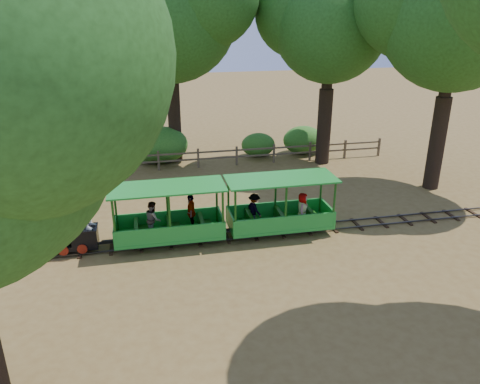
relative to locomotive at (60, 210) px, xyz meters
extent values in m
plane|color=olive|center=(6.47, -0.06, -1.55)|extent=(90.00, 90.00, 0.00)
cube|color=#3F3D3A|center=(6.47, -0.36, -1.47)|extent=(22.00, 0.05, 0.05)
cube|color=#3F3D3A|center=(6.47, 0.24, -1.47)|extent=(22.00, 0.05, 0.05)
cube|color=#382314|center=(6.47, -0.06, -1.52)|extent=(0.12, 1.00, 0.05)
cube|color=#382314|center=(1.47, -0.06, -1.52)|extent=(0.12, 1.00, 0.05)
cube|color=#382314|center=(11.47, -0.06, -1.52)|extent=(0.12, 1.00, 0.05)
cube|color=black|center=(0.08, -0.06, -1.28)|extent=(2.00, 0.64, 0.16)
cylinder|color=black|center=(-0.24, -0.06, -0.94)|extent=(1.28, 0.51, 0.51)
cylinder|color=black|center=(-0.74, -0.06, -0.49)|extent=(0.15, 0.15, 0.40)
sphere|color=#AE7329|center=(-0.20, -0.06, -0.67)|extent=(0.24, 0.24, 0.24)
cylinder|color=#AE7329|center=(-0.42, -0.06, -0.65)|extent=(0.09, 0.09, 0.09)
cube|color=black|center=(0.67, -0.06, -0.95)|extent=(0.82, 0.64, 0.50)
cube|color=black|center=(0.67, -0.06, -0.68)|extent=(0.87, 0.69, 0.04)
cone|color=black|center=(-1.02, -0.06, -1.30)|extent=(0.41, 0.58, 0.58)
cylinder|color=#AE7329|center=(-0.91, -0.06, -0.85)|extent=(0.09, 0.13, 0.13)
cylinder|color=maroon|center=(-0.61, -0.39, -1.28)|extent=(0.33, 0.05, 0.33)
cylinder|color=maroon|center=(-0.61, 0.26, -1.28)|extent=(0.33, 0.05, 0.33)
cylinder|color=maroon|center=(-0.01, -0.39, -1.28)|extent=(0.33, 0.05, 0.33)
cylinder|color=maroon|center=(-0.01, 0.26, -1.28)|extent=(0.33, 0.05, 0.33)
cylinder|color=maroon|center=(0.58, -0.39, -1.28)|extent=(0.33, 0.05, 0.33)
cylinder|color=maroon|center=(0.58, 0.26, -1.28)|extent=(0.33, 0.05, 0.33)
sphere|color=white|center=(-0.65, -0.01, 0.03)|extent=(0.82, 0.82, 0.82)
sphere|color=white|center=(-0.29, 0.04, 0.35)|extent=(1.09, 1.09, 1.09)
sphere|color=white|center=(0.35, 0.09, 0.62)|extent=(0.91, 0.91, 0.91)
imported|color=silver|center=(0.90, -0.07, 0.26)|extent=(0.56, 0.74, 1.85)
cube|color=green|center=(3.47, -0.06, -1.21)|extent=(3.71, 1.42, 0.11)
cube|color=#175212|center=(3.47, -0.06, -1.34)|extent=(3.34, 0.55, 0.15)
cube|color=green|center=(3.47, -0.73, -0.88)|extent=(3.71, 0.07, 0.55)
cube|color=green|center=(3.47, 0.60, -0.88)|extent=(3.71, 0.07, 0.55)
cube|color=green|center=(3.47, -0.06, 0.54)|extent=(3.87, 1.58, 0.05)
cylinder|color=#175212|center=(1.70, -0.71, -0.33)|extent=(0.08, 0.08, 1.75)
cylinder|color=#175212|center=(1.70, 0.58, -0.33)|extent=(0.08, 0.08, 1.75)
cylinder|color=#175212|center=(5.24, -0.71, -0.33)|extent=(0.08, 0.08, 1.75)
cylinder|color=#175212|center=(5.24, 0.58, -0.33)|extent=(0.08, 0.08, 1.75)
cube|color=#175212|center=(2.36, -0.06, -0.93)|extent=(0.13, 1.20, 0.44)
cube|color=#175212|center=(3.47, -0.06, -0.93)|extent=(0.13, 1.20, 0.44)
cube|color=#175212|center=(4.58, -0.06, -0.93)|extent=(0.13, 1.20, 0.44)
cylinder|color=black|center=(2.28, -0.44, -1.29)|extent=(0.31, 0.07, 0.31)
cylinder|color=black|center=(2.28, 0.31, -1.29)|extent=(0.31, 0.07, 0.31)
cylinder|color=black|center=(4.66, -0.44, -1.29)|extent=(0.31, 0.07, 0.31)
cylinder|color=black|center=(4.66, 0.31, -1.29)|extent=(0.31, 0.07, 0.31)
imported|color=gray|center=(2.94, -0.17, -0.52)|extent=(0.55, 0.67, 1.26)
imported|color=gray|center=(4.25, 0.07, -0.50)|extent=(0.43, 0.81, 1.31)
cube|color=green|center=(7.43, -0.06, -1.21)|extent=(3.71, 1.42, 0.11)
cube|color=#175212|center=(7.43, -0.06, -1.34)|extent=(3.34, 0.55, 0.15)
cube|color=green|center=(7.43, -0.73, -0.88)|extent=(3.71, 0.07, 0.55)
cube|color=green|center=(7.43, 0.60, -0.88)|extent=(3.71, 0.07, 0.55)
cube|color=green|center=(7.43, -0.06, 0.54)|extent=(3.87, 1.58, 0.05)
cylinder|color=#175212|center=(5.66, -0.71, -0.33)|extent=(0.08, 0.08, 1.75)
cylinder|color=#175212|center=(5.66, 0.58, -0.33)|extent=(0.08, 0.08, 1.75)
cylinder|color=#175212|center=(9.20, -0.71, -0.33)|extent=(0.08, 0.08, 1.75)
cylinder|color=#175212|center=(9.20, 0.58, -0.33)|extent=(0.08, 0.08, 1.75)
cube|color=#175212|center=(6.32, -0.06, -0.93)|extent=(0.13, 1.20, 0.44)
cube|color=#175212|center=(7.43, -0.06, -0.93)|extent=(0.13, 1.20, 0.44)
cube|color=#175212|center=(8.54, -0.06, -0.93)|extent=(0.13, 1.20, 0.44)
cylinder|color=black|center=(6.24, -0.44, -1.29)|extent=(0.31, 0.07, 0.31)
cylinder|color=black|center=(6.24, 0.31, -1.29)|extent=(0.31, 0.07, 0.31)
cylinder|color=black|center=(8.62, -0.44, -1.29)|extent=(0.31, 0.07, 0.31)
cylinder|color=black|center=(8.62, 0.31, -1.29)|extent=(0.31, 0.07, 0.31)
imported|color=gray|center=(6.50, 0.09, -0.58)|extent=(0.66, 0.84, 1.14)
imported|color=gray|center=(8.14, -0.41, -0.54)|extent=(0.61, 0.71, 1.22)
cylinder|color=#2D2116|center=(-2.03, 5.94, 0.17)|extent=(0.70, 0.70, 3.44)
cylinder|color=#2D2116|center=(-2.03, 5.94, 2.88)|extent=(0.52, 0.53, 1.97)
sphere|color=#214917|center=(-2.03, 5.94, 4.75)|extent=(5.95, 5.95, 5.95)
sphere|color=#214917|center=(-0.54, 5.04, 5.50)|extent=(4.46, 4.46, 4.46)
cylinder|color=#2D2116|center=(4.47, 9.44, 0.49)|extent=(0.66, 0.66, 4.08)
cylinder|color=#2D2116|center=(4.47, 9.44, 3.70)|extent=(0.50, 0.50, 2.33)
sphere|color=#214917|center=(4.47, 9.44, 5.86)|extent=(6.67, 6.67, 6.67)
cylinder|color=#2D2116|center=(11.97, 7.44, 0.38)|extent=(0.72, 0.72, 3.85)
cylinder|color=#2D2116|center=(11.97, 7.44, 3.41)|extent=(0.54, 0.54, 2.20)
sphere|color=#214917|center=(11.97, 7.44, 5.34)|extent=(5.52, 5.52, 5.52)
sphere|color=#214917|center=(13.35, 6.61, 6.03)|extent=(4.14, 4.14, 4.14)
sphere|color=#214917|center=(10.73, 8.40, 5.89)|extent=(4.41, 4.41, 4.41)
cylinder|color=#2D2116|center=(15.47, 2.94, 0.51)|extent=(0.68, 0.68, 4.12)
cylinder|color=#2D2116|center=(15.47, 2.94, 3.75)|extent=(0.51, 0.51, 2.35)
sphere|color=#214917|center=(15.47, 2.94, 5.84)|extent=(6.12, 6.12, 6.12)
sphere|color=#214917|center=(1.05, -7.51, 5.48)|extent=(4.73, 4.73, 4.73)
cube|color=brown|center=(-2.53, 7.94, -1.05)|extent=(0.10, 0.10, 1.00)
cube|color=brown|center=(-0.53, 7.94, -1.05)|extent=(0.10, 0.10, 1.00)
cube|color=brown|center=(1.47, 7.94, -1.05)|extent=(0.10, 0.10, 1.00)
cube|color=brown|center=(3.47, 7.94, -1.05)|extent=(0.10, 0.10, 1.00)
cube|color=brown|center=(5.47, 7.94, -1.05)|extent=(0.10, 0.10, 1.00)
cube|color=brown|center=(7.47, 7.94, -1.05)|extent=(0.10, 0.10, 1.00)
cube|color=brown|center=(9.47, 7.94, -1.05)|extent=(0.10, 0.10, 1.00)
cube|color=brown|center=(11.47, 7.94, -1.05)|extent=(0.10, 0.10, 1.00)
cube|color=brown|center=(13.47, 7.94, -1.05)|extent=(0.10, 0.10, 1.00)
cube|color=brown|center=(15.47, 7.94, -1.05)|extent=(0.10, 0.10, 1.00)
cube|color=brown|center=(6.47, 7.94, -0.75)|extent=(18.00, 0.06, 0.08)
cube|color=brown|center=(6.47, 7.94, -1.10)|extent=(18.00, 0.06, 0.08)
ellipsoid|color=#2D6B1E|center=(3.26, 9.24, -0.78)|extent=(2.22, 1.71, 1.54)
ellipsoid|color=#2D6B1E|center=(3.73, 9.24, -0.60)|extent=(2.74, 2.11, 1.90)
ellipsoid|color=#2D6B1E|center=(8.94, 9.24, -0.90)|extent=(1.86, 1.43, 1.29)
ellipsoid|color=#2D6B1E|center=(11.51, 9.24, -0.77)|extent=(2.24, 1.72, 1.55)
camera|label=1|loc=(2.84, -14.76, 6.13)|focal=35.00mm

